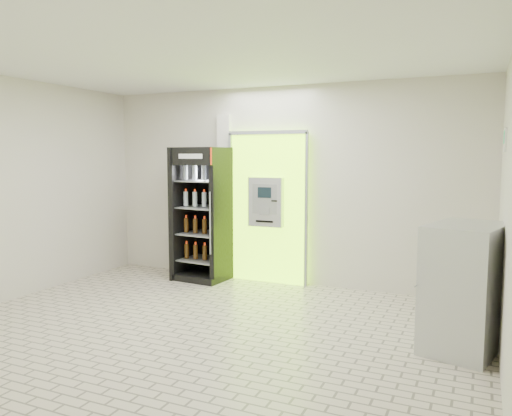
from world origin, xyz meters
The scene contains 7 objects.
ground centered at (0.00, 0.00, 0.00)m, with size 6.00×6.00×0.00m, color beige.
room_shell centered at (0.00, 0.00, 1.84)m, with size 6.00×6.00×6.00m.
atm_assembly centered at (-0.20, 2.41, 1.17)m, with size 1.30×0.24×2.33m.
pillar centered at (-0.98, 2.45, 1.30)m, with size 0.22×0.11×2.60m.
beverage_cooler centered at (-1.20, 2.15, 1.00)m, with size 0.84×0.77×2.08m.
steel_cabinet centered at (2.67, 0.71, 0.64)m, with size 0.87×1.09×1.28m.
exit_sign centered at (2.99, 1.40, 2.12)m, with size 0.02×0.22×0.26m.
Camera 1 is at (2.78, -4.62, 1.95)m, focal length 35.00 mm.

